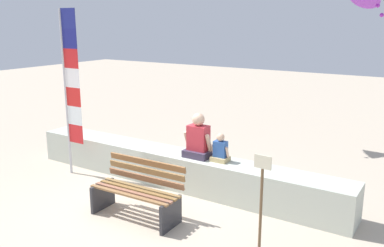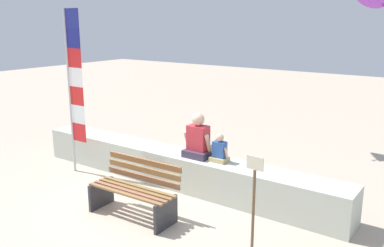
# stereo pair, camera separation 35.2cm
# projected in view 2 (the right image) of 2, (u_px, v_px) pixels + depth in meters

# --- Properties ---
(ground_plane) EXTENTS (40.00, 40.00, 0.00)m
(ground_plane) POSITION_uv_depth(u_px,v_px,m) (136.00, 205.00, 7.01)
(ground_plane) COLOR #B9A993
(seawall_ledge) EXTENTS (6.56, 0.64, 0.64)m
(seawall_ledge) POSITION_uv_depth(u_px,v_px,m) (177.00, 168.00, 7.84)
(seawall_ledge) COLOR beige
(seawall_ledge) RESTS_ON ground
(park_bench) EXTENTS (1.48, 0.65, 0.88)m
(park_bench) POSITION_uv_depth(u_px,v_px,m) (135.00, 191.00, 6.57)
(park_bench) COLOR olive
(park_bench) RESTS_ON ground
(person_adult) EXTENTS (0.53, 0.39, 0.81)m
(person_adult) POSITION_uv_depth(u_px,v_px,m) (198.00, 140.00, 7.42)
(person_adult) COLOR #3A3149
(person_adult) RESTS_ON seawall_ledge
(person_child) EXTENTS (0.33, 0.24, 0.50)m
(person_child) POSITION_uv_depth(u_px,v_px,m) (220.00, 151.00, 7.19)
(person_child) COLOR tan
(person_child) RESTS_ON seawall_ledge
(flag_banner) EXTENTS (0.42, 0.05, 3.26)m
(flag_banner) POSITION_uv_depth(u_px,v_px,m) (74.00, 83.00, 8.11)
(flag_banner) COLOR #B7B7BC
(flag_banner) RESTS_ON ground
(sign_post) EXTENTS (0.24, 0.04, 1.35)m
(sign_post) POSITION_uv_depth(u_px,v_px,m) (254.00, 197.00, 5.41)
(sign_post) COLOR brown
(sign_post) RESTS_ON ground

